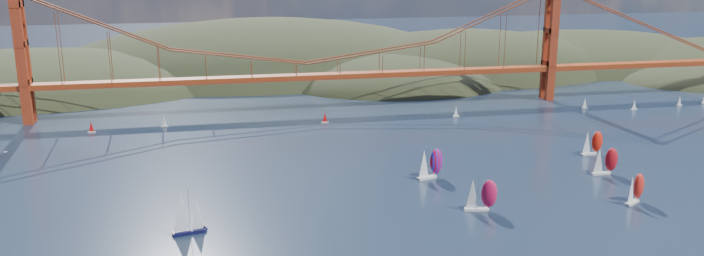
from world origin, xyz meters
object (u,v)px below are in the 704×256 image
sloop_navy (186,213)px  racer_3 (592,143)px  racer_1 (635,188)px  racer_0 (480,194)px  racer_2 (605,160)px  racer_rwb (430,163)px

sloop_navy → racer_3: (141.38, 43.84, -1.14)m
sloop_navy → racer_1: bearing=-13.5°
racer_0 → racer_1: bearing=7.2°
racer_3 → racer_2: bearing=-117.8°
racer_2 → racer_rwb: 58.27m
racer_0 → racer_rwb: bearing=111.1°
racer_0 → racer_1: size_ratio=1.07×
sloop_navy → racer_rwb: sloop_navy is taller
racer_1 → racer_rwb: bearing=116.1°
sloop_navy → racer_1: 127.64m
racer_0 → racer_3: bearing=47.3°
sloop_navy → racer_1: size_ratio=1.34×
racer_1 → racer_2: 26.66m
sloop_navy → racer_0: 81.11m
racer_2 → racer_rwb: (-57.76, 7.70, 0.37)m
sloop_navy → racer_0: sloop_navy is taller
racer_2 → racer_1: bearing=-103.3°
racer_2 → racer_3: size_ratio=1.04×
racer_1 → racer_0: bearing=145.0°
racer_0 → racer_1: racer_0 is taller
racer_0 → racer_2: racer_0 is taller
sloop_navy → racer_1: sloop_navy is taller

